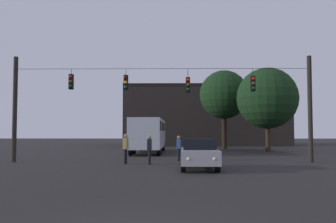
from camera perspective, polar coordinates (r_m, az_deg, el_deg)
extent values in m
plane|color=black|center=(31.53, -0.51, -6.53)|extent=(168.00, 168.00, 0.00)
cylinder|color=black|center=(25.50, -22.15, 0.35)|extent=(0.28, 0.28, 6.62)
cylinder|color=black|center=(24.95, 20.69, 0.40)|extent=(0.28, 0.28, 6.62)
cylinder|color=black|center=(23.77, -0.97, 6.49)|extent=(18.43, 0.02, 0.02)
cylinder|color=black|center=(24.59, -14.41, 5.85)|extent=(0.03, 0.03, 0.33)
cube|color=black|center=(24.50, -14.44, 4.37)|extent=(0.26, 0.32, 0.95)
sphere|color=red|center=(24.37, -14.54, 5.12)|extent=(0.20, 0.20, 0.20)
sphere|color=#5B3D0C|center=(24.33, -14.55, 4.42)|extent=(0.20, 0.20, 0.20)
sphere|color=#0C4219|center=(24.29, -14.56, 3.72)|extent=(0.20, 0.20, 0.20)
cylinder|color=black|center=(23.91, -6.38, 5.95)|extent=(0.03, 0.03, 0.39)
cube|color=black|center=(23.82, -6.39, 4.36)|extent=(0.26, 0.32, 0.95)
sphere|color=#510A0A|center=(23.68, -6.44, 5.13)|extent=(0.20, 0.20, 0.20)
sphere|color=orange|center=(23.64, -6.44, 4.41)|extent=(0.20, 0.20, 0.20)
sphere|color=#0C4219|center=(23.60, -6.45, 3.69)|extent=(0.20, 0.20, 0.20)
cylinder|color=black|center=(23.73, 3.02, 5.82)|extent=(0.03, 0.03, 0.54)
cube|color=black|center=(23.62, 3.03, 4.04)|extent=(0.26, 0.32, 0.95)
sphere|color=red|center=(23.49, 3.04, 4.82)|extent=(0.20, 0.20, 0.20)
sphere|color=#5B3D0C|center=(23.45, 3.04, 4.09)|extent=(0.20, 0.20, 0.20)
sphere|color=#0C4219|center=(23.41, 3.05, 3.36)|extent=(0.20, 0.20, 0.20)
cylinder|color=black|center=(24.23, 12.70, 5.79)|extent=(0.03, 0.03, 0.47)
cube|color=black|center=(24.13, 12.72, 4.12)|extent=(0.26, 0.32, 0.95)
sphere|color=red|center=(23.99, 12.80, 4.88)|extent=(0.20, 0.20, 0.20)
sphere|color=#5B3D0C|center=(23.95, 12.81, 4.17)|extent=(0.20, 0.20, 0.20)
sphere|color=#0C4219|center=(23.92, 12.82, 3.46)|extent=(0.20, 0.20, 0.20)
cube|color=#B7BCC6|center=(34.08, -2.88, -3.33)|extent=(2.68, 11.04, 2.50)
cube|color=black|center=(34.08, -2.88, -2.31)|extent=(2.71, 10.38, 0.70)
cylinder|color=black|center=(38.15, -4.07, -5.19)|extent=(0.30, 1.00, 1.00)
cylinder|color=black|center=(37.99, -0.72, -5.21)|extent=(0.30, 1.00, 1.00)
cylinder|color=black|center=(32.03, -5.20, -5.57)|extent=(0.30, 1.00, 1.00)
cylinder|color=black|center=(31.84, -1.21, -5.60)|extent=(0.30, 1.00, 1.00)
cylinder|color=black|center=(30.07, -5.66, -5.72)|extent=(0.30, 1.00, 1.00)
cylinder|color=black|center=(29.86, -1.41, -5.76)|extent=(0.30, 1.00, 1.00)
cube|color=beige|center=(37.37, -2.46, -2.39)|extent=(2.57, 0.84, 0.56)
cube|color=beige|center=(31.34, -3.29, -2.23)|extent=(2.57, 0.84, 0.56)
cube|color=#99999E|center=(19.02, 4.75, -6.73)|extent=(1.91, 4.34, 0.68)
cube|color=black|center=(19.14, 4.72, -4.91)|extent=(1.64, 2.36, 0.52)
cylinder|color=black|center=(17.68, 7.53, -8.08)|extent=(0.24, 0.65, 0.64)
cylinder|color=black|center=(17.61, 2.36, -8.13)|extent=(0.24, 0.65, 0.64)
cylinder|color=black|center=(20.50, 6.81, -7.41)|extent=(0.24, 0.65, 0.64)
cylinder|color=black|center=(20.44, 2.35, -7.44)|extent=(0.24, 0.65, 0.64)
sphere|color=white|center=(16.96, 7.01, -7.15)|extent=(0.18, 0.18, 0.18)
sphere|color=white|center=(16.90, 3.08, -7.18)|extent=(0.18, 0.18, 0.18)
cylinder|color=black|center=(24.45, 1.66, -6.56)|extent=(0.14, 0.14, 0.80)
cylinder|color=black|center=(24.29, 1.61, -6.58)|extent=(0.14, 0.14, 0.80)
cube|color=#2D4C7F|center=(24.34, 1.63, -4.92)|extent=(0.29, 0.39, 0.60)
sphere|color=#8C6B51|center=(24.33, 1.63, -3.95)|extent=(0.22, 0.22, 0.22)
cylinder|color=black|center=(21.88, -2.81, -6.91)|extent=(0.14, 0.14, 0.83)
cylinder|color=black|center=(21.72, -2.85, -6.94)|extent=(0.14, 0.14, 0.83)
cube|color=black|center=(21.77, -2.82, -5.02)|extent=(0.25, 0.37, 0.62)
sphere|color=#8C6B51|center=(21.76, -2.82, -3.90)|extent=(0.22, 0.22, 0.22)
cylinder|color=black|center=(22.36, -6.38, -6.77)|extent=(0.14, 0.14, 0.87)
cylinder|color=black|center=(22.21, -6.51, -6.79)|extent=(0.14, 0.14, 0.87)
cube|color=#997F4C|center=(22.25, -6.43, -4.83)|extent=(0.31, 0.40, 0.65)
sphere|color=#8C6B51|center=(22.24, -6.43, -3.69)|extent=(0.24, 0.24, 0.24)
cube|color=black|center=(56.53, 5.52, -1.00)|extent=(22.87, 11.96, 7.97)
cube|color=black|center=(56.85, 5.50, 3.27)|extent=(22.87, 11.96, 0.50)
cylinder|color=black|center=(41.95, 8.52, -2.84)|extent=(0.54, 0.54, 4.14)
sphere|color=black|center=(42.16, 8.47, 2.54)|extent=(5.38, 5.38, 5.38)
cylinder|color=#2D2116|center=(37.24, 14.87, -3.55)|extent=(0.45, 0.45, 3.07)
sphere|color=black|center=(37.38, 14.79, 1.97)|extent=(5.87, 5.87, 5.87)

